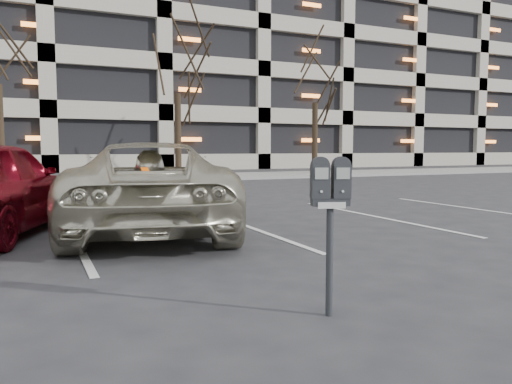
# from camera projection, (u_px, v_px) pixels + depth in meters

# --- Properties ---
(ground) EXTENTS (140.00, 140.00, 0.00)m
(ground) POSITION_uv_depth(u_px,v_px,m) (213.00, 260.00, 6.00)
(ground) COLOR #28282B
(ground) RESTS_ON ground
(sidewalk) EXTENTS (80.00, 4.00, 0.12)m
(sidewalk) POSITION_uv_depth(u_px,v_px,m) (84.00, 180.00, 20.52)
(sidewalk) COLOR gray
(sidewalk) RESTS_ON ground
(stall_lines) EXTENTS (16.90, 5.20, 0.00)m
(stall_lines) POSITION_uv_depth(u_px,v_px,m) (75.00, 237.00, 7.51)
(stall_lines) COLOR silver
(stall_lines) RESTS_ON ground
(parking_garage) EXTENTS (52.00, 20.00, 19.00)m
(parking_garage) POSITION_uv_depth(u_px,v_px,m) (214.00, 52.00, 40.84)
(parking_garage) COLOR black
(parking_garage) RESTS_ON ground
(tree_c) EXTENTS (3.66, 3.66, 8.32)m
(tree_c) POSITION_uv_depth(u_px,v_px,m) (177.00, 41.00, 21.64)
(tree_c) COLOR black
(tree_c) RESTS_ON ground
(tree_d) EXTENTS (3.53, 3.53, 8.02)m
(tree_d) POSITION_uv_depth(u_px,v_px,m) (316.00, 58.00, 24.53)
(tree_d) COLOR black
(tree_d) RESTS_ON ground
(parking_meter) EXTENTS (0.34, 0.22, 1.25)m
(parking_meter) POSITION_uv_depth(u_px,v_px,m) (330.00, 197.00, 3.94)
(parking_meter) COLOR black
(parking_meter) RESTS_ON ground
(suv_silver) EXTENTS (3.41, 5.56, 1.44)m
(suv_silver) POSITION_uv_depth(u_px,v_px,m) (150.00, 187.00, 8.19)
(suv_silver) COLOR beige
(suv_silver) RESTS_ON ground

